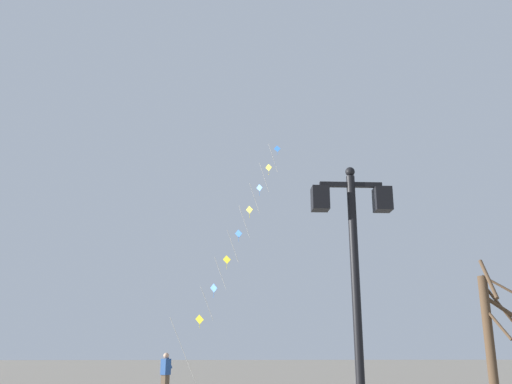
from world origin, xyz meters
The scene contains 4 objects.
twin_lantern_lamp_post centered at (2.65, 7.47, 3.33)m, with size 1.33×0.28×4.81m.
kite_train centered at (1.04, 26.95, 7.53)m, with size 5.58×7.66×13.94m.
kite_flyer centered at (-1.80, 21.44, 0.90)m, with size 0.43×0.61×1.71m.
bare_tree centered at (7.36, 12.96, 2.06)m, with size 1.31×1.34×4.14m.
Camera 1 is at (0.63, -1.27, 1.85)m, focal length 38.55 mm.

